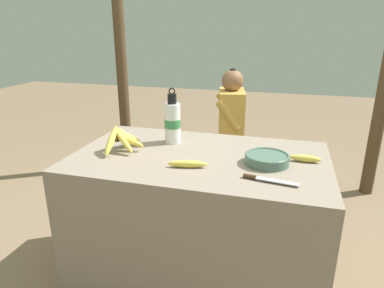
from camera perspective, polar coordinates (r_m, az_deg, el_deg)
ground_plane at (r=2.13m, az=1.10°, el=-21.27°), size 12.00×12.00×0.00m
market_counter at (r=1.91m, az=1.18°, el=-12.59°), size 1.28×0.77×0.76m
banana_bunch_ripe at (r=1.83m, az=-11.54°, el=0.88°), size 0.18×0.27×0.14m
serving_bowl at (r=1.66m, az=12.38°, el=-2.40°), size 0.21×0.21×0.05m
water_bottle at (r=1.90m, az=-3.27°, el=3.72°), size 0.09×0.09×0.31m
loose_banana_front at (r=1.59m, az=-0.73°, el=-3.35°), size 0.19×0.07×0.03m
loose_banana_side at (r=1.74m, az=18.38°, el=-2.31°), size 0.15×0.04×0.03m
knife at (r=1.49m, az=11.70°, el=-5.69°), size 0.24×0.06×0.02m
wooden_bench at (r=2.96m, az=6.90°, el=-1.68°), size 1.44×0.32×0.40m
seated_vendor at (r=2.85m, az=5.57°, el=3.25°), size 0.44×0.42×1.06m
banana_bunch_green at (r=2.89m, az=15.39°, el=-0.13°), size 0.15×0.25×0.12m
support_post_near at (r=3.38m, az=-11.86°, el=15.47°), size 0.10×0.10×2.37m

